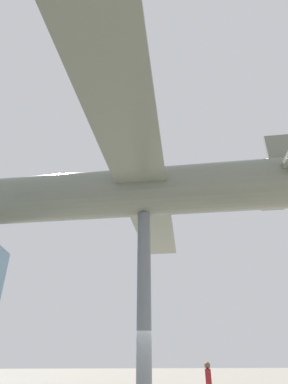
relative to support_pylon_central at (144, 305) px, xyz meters
name	(u,v)px	position (x,y,z in m)	size (l,w,h in m)	color
support_pylon_central	(144,305)	(0.00, 0.00, 0.00)	(0.48, 0.48, 6.57)	slate
suspended_airplane	(137,192)	(0.06, 0.28, 4.26)	(16.34, 14.20, 3.17)	slate
visitor_person	(209,382)	(2.91, -2.68, -2.39)	(0.44, 0.31, 1.58)	#4C4238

